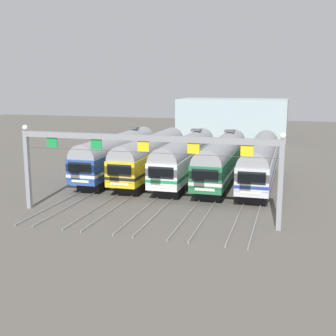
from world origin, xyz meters
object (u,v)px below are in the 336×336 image
commuter_train_blue (118,153)px  commuter_train_yellow (151,155)px  commuter_train_white (186,156)px  catenary_gantry (143,152)px  commuter_train_green (222,158)px  commuter_train_silver (260,160)px

commuter_train_blue → commuter_train_yellow: 3.86m
commuter_train_blue → commuter_train_white: 7.71m
commuter_train_blue → catenary_gantry: (7.71, -13.50, 2.53)m
commuter_train_blue → commuter_train_yellow: (3.86, -0.00, -0.00)m
catenary_gantry → commuter_train_blue: bearing=119.7°
commuter_train_yellow → catenary_gantry: catenary_gantry is taller
commuter_train_white → commuter_train_green: 3.86m
commuter_train_yellow → catenary_gantry: (3.86, -13.49, 2.53)m
commuter_train_white → commuter_train_silver: commuter_train_white is taller
commuter_train_white → catenary_gantry: (0.00, -13.50, 2.53)m
commuter_train_white → catenary_gantry: catenary_gantry is taller
commuter_train_blue → commuter_train_green: size_ratio=1.00×
commuter_train_yellow → commuter_train_silver: size_ratio=1.00×
commuter_train_blue → commuter_train_silver: (15.42, -0.00, -0.00)m
commuter_train_silver → commuter_train_yellow: bearing=180.0°
commuter_train_blue → catenary_gantry: 15.75m
commuter_train_yellow → commuter_train_white: (3.86, 0.00, 0.00)m
commuter_train_white → commuter_train_silver: bearing=-0.0°
commuter_train_white → catenary_gantry: 13.73m
commuter_train_blue → catenary_gantry: size_ratio=0.87×
commuter_train_white → commuter_train_green: bearing=0.0°
catenary_gantry → commuter_train_green: bearing=74.1°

